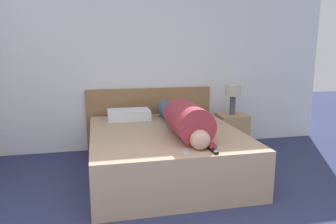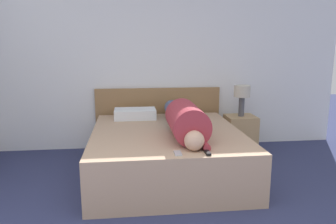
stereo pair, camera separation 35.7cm
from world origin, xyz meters
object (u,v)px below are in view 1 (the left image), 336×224
object	(u,v)px
nightstand	(231,132)
pillow_near_headboard	(129,115)
bed	(165,152)
person_lying	(184,119)
cell_phone	(185,153)
tv_remote	(214,151)
table_lamp	(233,93)

from	to	relation	value
nightstand	pillow_near_headboard	size ratio (longest dim) A/B	0.93
bed	person_lying	bearing A→B (deg)	-40.77
nightstand	cell_phone	xyz separation A→B (m)	(-1.13, -1.54, 0.27)
bed	person_lying	size ratio (longest dim) A/B	1.12
nightstand	pillow_near_headboard	distance (m)	1.52
tv_remote	bed	bearing A→B (deg)	108.08
nightstand	person_lying	distance (m)	1.36
bed	pillow_near_headboard	world-z (taller)	pillow_near_headboard
pillow_near_headboard	tv_remote	size ratio (longest dim) A/B	3.66
bed	table_lamp	bearing A→B (deg)	32.20
nightstand	table_lamp	xyz separation A→B (m)	(0.00, 0.00, 0.57)
table_lamp	bed	bearing A→B (deg)	-147.80
tv_remote	cell_phone	distance (m)	0.27
tv_remote	cell_phone	size ratio (longest dim) A/B	1.15
bed	cell_phone	distance (m)	0.86
cell_phone	table_lamp	bearing A→B (deg)	53.76
cell_phone	tv_remote	bearing A→B (deg)	-5.04
bed	tv_remote	distance (m)	0.93
pillow_near_headboard	bed	bearing A→B (deg)	-63.72
person_lying	cell_phone	size ratio (longest dim) A/B	13.18
table_lamp	pillow_near_headboard	world-z (taller)	table_lamp
pillow_near_headboard	cell_phone	xyz separation A→B (m)	(0.35, -1.52, -0.06)
person_lying	pillow_near_headboard	size ratio (longest dim) A/B	3.12
pillow_near_headboard	cell_phone	size ratio (longest dim) A/B	4.22
nightstand	cell_phone	bearing A→B (deg)	-126.24
table_lamp	cell_phone	bearing A→B (deg)	-126.24
table_lamp	pillow_near_headboard	distance (m)	1.50
bed	pillow_near_headboard	size ratio (longest dim) A/B	3.49
pillow_near_headboard	cell_phone	distance (m)	1.56
nightstand	person_lying	xyz separation A→B (m)	(-0.96, -0.87, 0.43)
person_lying	tv_remote	world-z (taller)	person_lying
person_lying	tv_remote	xyz separation A→B (m)	(0.10, -0.69, -0.15)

